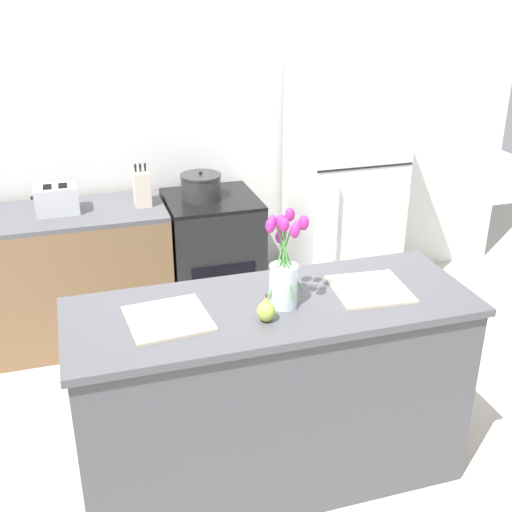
% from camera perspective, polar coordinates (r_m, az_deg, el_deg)
% --- Properties ---
extents(ground_plane, '(10.00, 10.00, 0.00)m').
position_cam_1_polar(ground_plane, '(3.36, 1.31, -18.74)').
color(ground_plane, beige).
extents(back_wall, '(5.20, 0.08, 2.70)m').
position_cam_1_polar(back_wall, '(4.50, -6.64, 11.99)').
color(back_wall, silver).
rests_on(back_wall, ground_plane).
extents(kitchen_island, '(1.80, 0.66, 0.96)m').
position_cam_1_polar(kitchen_island, '(3.05, 1.40, -12.13)').
color(kitchen_island, '#4C4C51').
rests_on(kitchen_island, ground_plane).
extents(back_counter, '(1.68, 0.60, 0.91)m').
position_cam_1_polar(back_counter, '(4.35, -18.90, -2.18)').
color(back_counter, brown).
rests_on(back_counter, ground_plane).
extents(stove_range, '(0.60, 0.61, 0.91)m').
position_cam_1_polar(stove_range, '(4.43, -3.85, -0.36)').
color(stove_range, black).
rests_on(stove_range, ground_plane).
extents(refrigerator, '(0.68, 0.67, 1.81)m').
position_cam_1_polar(refrigerator, '(4.55, 7.76, 6.26)').
color(refrigerator, white).
rests_on(refrigerator, ground_plane).
extents(flower_vase, '(0.19, 0.20, 0.43)m').
position_cam_1_polar(flower_vase, '(2.71, 2.51, -1.32)').
color(flower_vase, silver).
rests_on(flower_vase, kitchen_island).
extents(pear_figurine, '(0.08, 0.08, 0.13)m').
position_cam_1_polar(pear_figurine, '(2.64, 0.91, -4.84)').
color(pear_figurine, '#9EBC47').
rests_on(pear_figurine, kitchen_island).
extents(plate_setting_left, '(0.36, 0.36, 0.02)m').
position_cam_1_polar(plate_setting_left, '(2.69, -7.84, -5.46)').
color(plate_setting_left, beige).
rests_on(plate_setting_left, kitchen_island).
extents(plate_setting_right, '(0.36, 0.36, 0.02)m').
position_cam_1_polar(plate_setting_right, '(2.95, 10.09, -2.85)').
color(plate_setting_right, beige).
rests_on(plate_setting_right, kitchen_island).
extents(toaster, '(0.28, 0.18, 0.17)m').
position_cam_1_polar(toaster, '(4.14, -17.30, 4.81)').
color(toaster, '#B7BABC').
rests_on(toaster, back_counter).
extents(cooking_pot, '(0.27, 0.27, 0.19)m').
position_cam_1_polar(cooking_pot, '(4.22, -4.92, 6.18)').
color(cooking_pot, '#2D2D2D').
rests_on(cooking_pot, stove_range).
extents(knife_block, '(0.10, 0.14, 0.27)m').
position_cam_1_polar(knife_block, '(4.15, -10.12, 5.97)').
color(knife_block, beige).
rests_on(knife_block, back_counter).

